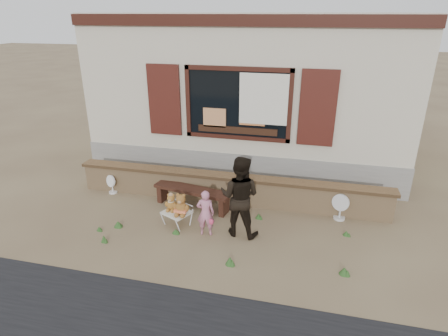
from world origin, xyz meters
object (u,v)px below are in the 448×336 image
(child, at_px, (206,213))
(adult, at_px, (240,196))
(bench, at_px, (192,194))
(folding_chair, at_px, (177,213))
(teddy_bear_left, at_px, (171,202))
(teddy_bear_right, at_px, (181,204))

(child, xyz_separation_m, adult, (0.62, 0.19, 0.33))
(bench, relative_size, folding_chair, 2.82)
(adult, bearing_deg, child, 23.96)
(teddy_bear_left, relative_size, child, 0.38)
(bench, bearing_deg, folding_chair, -83.90)
(teddy_bear_left, bearing_deg, teddy_bear_right, -0.00)
(folding_chair, relative_size, teddy_bear_right, 1.40)
(child, bearing_deg, bench, -67.82)
(teddy_bear_right, xyz_separation_m, child, (0.53, -0.13, -0.06))
(folding_chair, height_order, child, child)
(teddy_bear_right, distance_m, adult, 1.19)
(bench, height_order, adult, adult)
(teddy_bear_left, height_order, adult, adult)
(child, bearing_deg, adult, -171.43)
(bench, bearing_deg, adult, -22.52)
(bench, height_order, teddy_bear_left, teddy_bear_left)
(folding_chair, xyz_separation_m, child, (0.66, -0.19, 0.19))
(bench, bearing_deg, child, -48.27)
(teddy_bear_left, bearing_deg, child, 7.44)
(teddy_bear_left, distance_m, child, 0.83)
(teddy_bear_left, xyz_separation_m, teddy_bear_right, (0.25, -0.12, 0.05))
(teddy_bear_left, bearing_deg, bench, 100.29)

